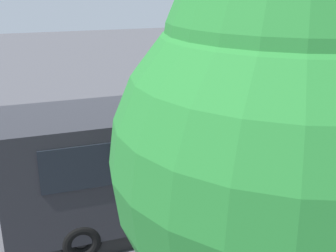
{
  "coord_description": "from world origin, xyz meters",
  "views": [
    {
      "loc": [
        6.19,
        14.22,
        6.3
      ],
      "look_at": [
        1.52,
        0.23,
        1.1
      ],
      "focal_mm": 45.23,
      "sensor_mm": 36.0,
      "label": 1
    }
  ],
  "objects": [
    {
      "name": "spectator_left",
      "position": [
        0.97,
        1.87,
        1.0
      ],
      "size": [
        0.57,
        0.33,
        1.69
      ],
      "color": "#473823",
      "rests_on": "ground_plane"
    },
    {
      "name": "tour_bus",
      "position": [
        1.61,
        4.44,
        1.65
      ],
      "size": [
        11.07,
        2.69,
        3.25
      ],
      "color": "#26262B",
      "rests_on": "ground_plane"
    },
    {
      "name": "spectator_far_left",
      "position": [
        -0.01,
        1.66,
        1.08
      ],
      "size": [
        0.58,
        0.38,
        1.8
      ],
      "color": "black",
      "rests_on": "ground_plane"
    },
    {
      "name": "stunt_motorcycle",
      "position": [
        1.76,
        -1.85,
        0.61
      ],
      "size": [
        2.02,
        0.74,
        1.23
      ],
      "color": "black",
      "rests_on": "ground_plane"
    },
    {
      "name": "spectator_far_right",
      "position": [
        3.82,
        1.99,
        0.99
      ],
      "size": [
        0.58,
        0.34,
        1.67
      ],
      "color": "black",
      "rests_on": "ground_plane"
    },
    {
      "name": "ground_plane",
      "position": [
        0.0,
        0.0,
        0.0
      ],
      "size": [
        80.0,
        80.0,
        0.0
      ],
      "primitive_type": "plane",
      "color": "#424247"
    },
    {
      "name": "parked_motorcycle_silver",
      "position": [
        -2.16,
        2.39,
        0.48
      ],
      "size": [
        2.04,
        0.67,
        0.99
      ],
      "color": "black",
      "rests_on": "ground_plane"
    },
    {
      "name": "spectator_right",
      "position": [
        2.96,
        1.81,
        1.06
      ],
      "size": [
        0.57,
        0.33,
        1.77
      ],
      "color": "black",
      "rests_on": "ground_plane"
    },
    {
      "name": "spectator_centre",
      "position": [
        1.81,
        1.89,
        1.06
      ],
      "size": [
        0.58,
        0.34,
        1.77
      ],
      "color": "black",
      "rests_on": "ground_plane"
    },
    {
      "name": "bay_line_b",
      "position": [
        -1.11,
        -0.54,
        0.0
      ],
      "size": [
        0.16,
        3.54,
        0.01
      ],
      "color": "white",
      "rests_on": "ground_plane"
    },
    {
      "name": "traffic_cone",
      "position": [
        -0.47,
        -1.34,
        0.3
      ],
      "size": [
        0.34,
        0.34,
        0.63
      ],
      "color": "orange",
      "rests_on": "ground_plane"
    },
    {
      "name": "bay_line_a",
      "position": [
        -3.84,
        -0.54,
        0.0
      ],
      "size": [
        0.18,
        4.51,
        0.01
      ],
      "color": "white",
      "rests_on": "ground_plane"
    },
    {
      "name": "bay_line_d",
      "position": [
        4.35,
        -0.54,
        0.0
      ],
      "size": [
        0.17,
        3.96,
        0.01
      ],
      "color": "white",
      "rests_on": "ground_plane"
    },
    {
      "name": "bay_line_c",
      "position": [
        1.62,
        -0.54,
        0.0
      ],
      "size": [
        0.18,
        4.19,
        0.01
      ],
      "color": "white",
      "rests_on": "ground_plane"
    },
    {
      "name": "tree_centre",
      "position": [
        3.64,
        10.54,
        4.68
      ],
      "size": [
        3.79,
        3.79,
        6.87
      ],
      "color": "#51381E",
      "rests_on": "ground_plane"
    }
  ]
}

